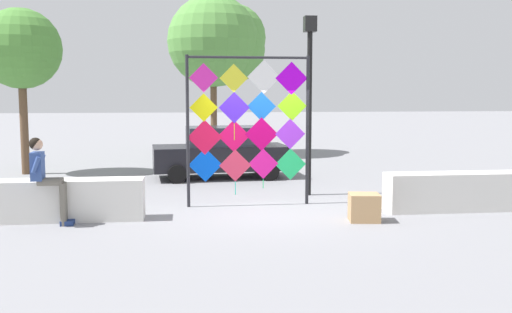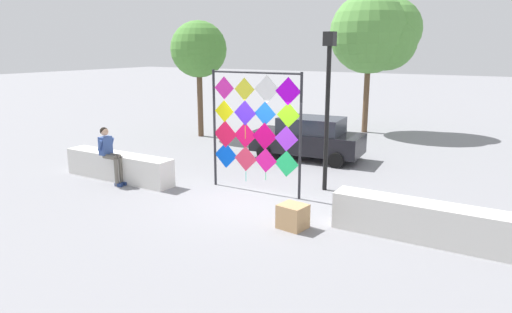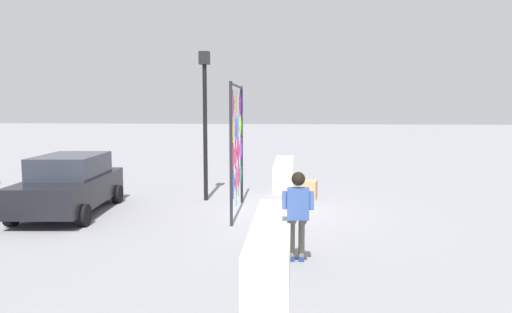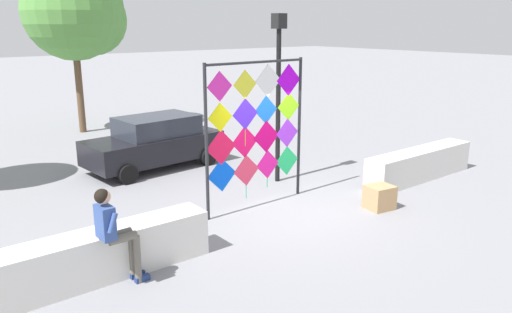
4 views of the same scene
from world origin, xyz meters
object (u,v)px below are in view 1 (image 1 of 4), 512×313
(lamp_post, at_px, (309,85))
(tree_palm_like, at_px, (222,42))
(kite_display_rack, at_px, (249,120))
(seated_vendor, at_px, (45,173))
(cardboard_box_large, at_px, (364,207))
(tree_far_right, at_px, (20,51))
(parked_car, at_px, (221,152))

(lamp_post, distance_m, tree_palm_like, 9.70)
(kite_display_rack, bearing_deg, seated_vendor, -159.06)
(seated_vendor, bearing_deg, kite_display_rack, 20.94)
(seated_vendor, relative_size, lamp_post, 0.39)
(cardboard_box_large, bearing_deg, tree_palm_like, 98.93)
(tree_far_right, distance_m, tree_palm_like, 7.99)
(cardboard_box_large, height_order, tree_palm_like, tree_palm_like)
(kite_display_rack, distance_m, cardboard_box_large, 3.17)
(cardboard_box_large, xyz_separation_m, tree_palm_like, (-1.94, 12.36, 4.13))
(cardboard_box_large, distance_m, tree_palm_like, 13.18)
(lamp_post, distance_m, tree_far_right, 9.05)
(cardboard_box_large, distance_m, lamp_post, 3.81)
(seated_vendor, height_order, tree_far_right, tree_far_right)
(kite_display_rack, bearing_deg, tree_palm_like, 89.51)
(kite_display_rack, distance_m, lamp_post, 2.07)
(seated_vendor, xyz_separation_m, cardboard_box_large, (5.95, -0.33, -0.72))
(seated_vendor, height_order, parked_car, seated_vendor)
(cardboard_box_large, xyz_separation_m, tree_far_right, (-8.22, 7.48, 3.42))
(kite_display_rack, distance_m, parked_car, 4.38)
(lamp_post, xyz_separation_m, tree_palm_like, (-1.48, 9.43, 1.75))
(tree_far_right, relative_size, tree_palm_like, 0.80)
(kite_display_rack, relative_size, cardboard_box_large, 5.73)
(parked_car, bearing_deg, tree_far_right, 166.24)
(seated_vendor, bearing_deg, cardboard_box_large, -3.18)
(parked_car, bearing_deg, lamp_post, -58.49)
(cardboard_box_large, relative_size, tree_far_right, 0.11)
(seated_vendor, xyz_separation_m, parked_car, (3.58, 5.72, -0.23))
(lamp_post, bearing_deg, cardboard_box_large, -81.00)
(tree_far_right, bearing_deg, cardboard_box_large, -42.29)
(seated_vendor, bearing_deg, parked_car, 57.95)
(kite_display_rack, height_order, cardboard_box_large, kite_display_rack)
(kite_display_rack, relative_size, parked_car, 0.83)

